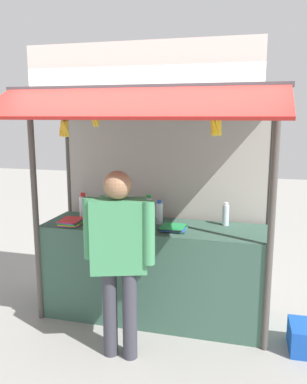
# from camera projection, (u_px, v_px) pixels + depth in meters

# --- Properties ---
(ground_plane) EXTENTS (20.00, 20.00, 0.00)m
(ground_plane) POSITION_uv_depth(u_px,v_px,m) (154.00, 315.00, 4.21)
(ground_plane) COLOR gray
(stall_counter) EXTENTS (2.27, 0.68, 0.99)m
(stall_counter) POSITION_uv_depth(u_px,v_px,m) (154.00, 272.00, 4.12)
(stall_counter) COLOR #385B4C
(stall_counter) RESTS_ON ground
(stall_structure) EXTENTS (2.47, 1.50, 2.70)m
(stall_structure) POSITION_uv_depth(u_px,v_px,m) (156.00, 163.00, 3.99)
(stall_structure) COLOR #4C4742
(stall_structure) RESTS_ON ground
(water_bottle_right) EXTENTS (0.06, 0.06, 0.22)m
(water_bottle_right) POSITION_uv_depth(u_px,v_px,m) (102.00, 206.00, 4.43)
(water_bottle_right) COLOR silver
(water_bottle_right) RESTS_ON stall_counter
(water_bottle_far_left) EXTENTS (0.07, 0.07, 0.24)m
(water_bottle_far_left) POSITION_uv_depth(u_px,v_px,m) (226.00, 215.00, 4.02)
(water_bottle_far_left) COLOR silver
(water_bottle_far_left) RESTS_ON stall_counter
(water_bottle_center) EXTENTS (0.07, 0.07, 0.27)m
(water_bottle_center) POSITION_uv_depth(u_px,v_px,m) (149.00, 208.00, 4.27)
(water_bottle_center) COLOR silver
(water_bottle_center) RESTS_ON stall_counter
(water_bottle_back_right) EXTENTS (0.08, 0.08, 0.29)m
(water_bottle_back_right) POSITION_uv_depth(u_px,v_px,m) (83.00, 207.00, 4.23)
(water_bottle_back_right) COLOR silver
(water_bottle_back_right) RESTS_ON stall_counter
(water_bottle_far_right) EXTENTS (0.08, 0.08, 0.27)m
(water_bottle_far_right) POSITION_uv_depth(u_px,v_px,m) (103.00, 210.00, 4.17)
(water_bottle_far_right) COLOR silver
(water_bottle_far_right) RESTS_ON stall_counter
(water_bottle_back_left) EXTENTS (0.07, 0.07, 0.25)m
(water_bottle_back_left) POSITION_uv_depth(u_px,v_px,m) (159.00, 213.00, 4.07)
(water_bottle_back_left) COLOR silver
(water_bottle_back_left) RESTS_ON stall_counter
(magazine_stack_mid_right) EXTENTS (0.24, 0.27, 0.05)m
(magazine_stack_mid_right) POSITION_uv_depth(u_px,v_px,m) (72.00, 222.00, 4.07)
(magazine_stack_mid_right) COLOR purple
(magazine_stack_mid_right) RESTS_ON stall_counter
(magazine_stack_left) EXTENTS (0.26, 0.25, 0.04)m
(magazine_stack_left) POSITION_uv_depth(u_px,v_px,m) (173.00, 228.00, 3.86)
(magazine_stack_left) COLOR black
(magazine_stack_left) RESTS_ON stall_counter
(magazine_stack_front_right) EXTENTS (0.21, 0.33, 0.09)m
(magazine_stack_front_right) POSITION_uv_depth(u_px,v_px,m) (135.00, 224.00, 3.92)
(magazine_stack_front_right) COLOR purple
(magazine_stack_front_right) RESTS_ON stall_counter
(banana_bunch_inner_right) EXTENTS (0.09, 0.08, 0.22)m
(banana_bunch_inner_right) POSITION_uv_depth(u_px,v_px,m) (96.00, 120.00, 3.51)
(banana_bunch_inner_right) COLOR #332D23
(banana_bunch_leftmost) EXTENTS (0.10, 0.10, 0.32)m
(banana_bunch_leftmost) POSITION_uv_depth(u_px,v_px,m) (64.00, 128.00, 3.60)
(banana_bunch_leftmost) COLOR #332D23
(banana_bunch_inner_left) EXTENTS (0.11, 0.10, 0.29)m
(banana_bunch_inner_left) POSITION_uv_depth(u_px,v_px,m) (216.00, 126.00, 3.25)
(banana_bunch_inner_left) COLOR #332D23
(vendor_person) EXTENTS (0.63, 0.34, 1.66)m
(vendor_person) POSITION_uv_depth(u_px,v_px,m) (119.00, 248.00, 3.32)
(vendor_person) COLOR #383842
(vendor_person) RESTS_ON ground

